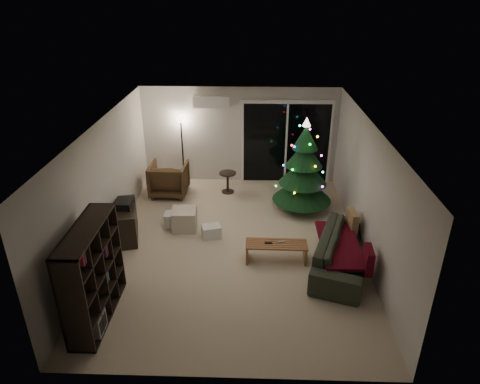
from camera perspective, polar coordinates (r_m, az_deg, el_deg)
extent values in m
plane|color=beige|center=(8.71, -0.73, -7.09)|extent=(6.50, 6.50, 0.00)
plane|color=white|center=(7.65, -0.83, 8.86)|extent=(6.50, 6.50, 0.00)
cube|color=silver|center=(11.12, -0.02, 7.55)|extent=(5.00, 0.02, 2.50)
cube|color=silver|center=(5.35, -2.38, -14.71)|extent=(5.00, 0.02, 2.50)
cube|color=silver|center=(8.58, -17.71, 0.58)|extent=(0.02, 6.50, 2.50)
cube|color=silver|center=(8.37, 16.58, 0.11)|extent=(0.02, 6.50, 2.50)
cube|color=black|center=(11.19, 6.17, 6.44)|extent=(2.20, 0.02, 2.10)
cube|color=white|center=(10.80, -3.84, 11.91)|extent=(0.90, 0.22, 0.28)
cube|color=#3F3833|center=(12.07, 5.76, 2.33)|extent=(2.60, 1.00, 0.10)
cube|color=white|center=(12.24, 5.77, 5.43)|extent=(2.20, 0.06, 1.00)
cube|color=#2D231A|center=(9.13, -14.95, -3.85)|extent=(0.67, 1.17, 0.69)
cube|color=black|center=(8.94, -15.25, -1.51)|extent=(0.35, 0.41, 0.15)
imported|color=#4D351F|center=(10.73, -9.45, 1.74)|extent=(0.91, 0.94, 0.83)
cube|color=beige|center=(9.22, -7.42, -3.66)|extent=(0.53, 0.53, 0.45)
cube|color=white|center=(9.41, -8.74, -3.66)|extent=(0.42, 0.32, 0.30)
cube|color=white|center=(8.92, -3.84, -5.27)|extent=(0.45, 0.38, 0.27)
cylinder|color=#2D231A|center=(10.77, -1.65, 1.30)|extent=(0.55, 0.55, 0.53)
cylinder|color=black|center=(11.20, -7.66, 5.48)|extent=(0.28, 0.28, 1.77)
imported|color=#283023|center=(8.17, 13.71, -7.65)|extent=(1.54, 2.39, 0.65)
cube|color=#5A0917|center=(8.07, 13.12, -6.79)|extent=(0.69, 1.60, 0.05)
cube|color=tan|center=(8.63, 14.73, -3.80)|extent=(0.17, 0.44, 0.43)
cube|color=#5A0917|center=(7.56, 16.70, -8.64)|extent=(0.16, 0.44, 0.43)
cube|color=black|center=(8.09, 3.82, -6.78)|extent=(0.14, 0.04, 0.02)
cube|color=slate|center=(8.15, 5.58, -6.61)|extent=(0.14, 0.08, 0.02)
cone|color=#183D21|center=(9.70, 8.50, 3.52)|extent=(1.67, 1.67, 2.19)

